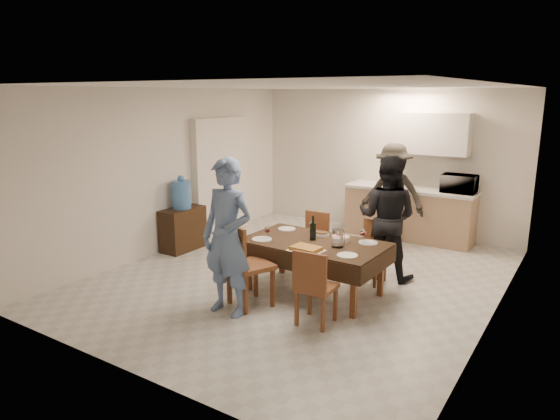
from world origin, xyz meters
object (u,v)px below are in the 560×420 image
(water_pitcher, at_px, (338,238))
(savoury_tart, at_px, (306,249))
(person_kitchen, at_px, (392,194))
(microwave, at_px, (459,184))
(person_near, at_px, (227,237))
(console, at_px, (183,229))
(dining_table, at_px, (314,244))
(person_far, at_px, (387,218))
(water_jug, at_px, (181,195))
(wine_bottle, at_px, (313,228))

(water_pitcher, xyz_separation_m, savoury_tart, (-0.25, -0.33, -0.09))
(person_kitchen, bearing_deg, microwave, 24.81)
(person_kitchen, bearing_deg, person_near, -98.81)
(console, bearing_deg, microwave, 35.65)
(microwave, height_order, person_near, person_near)
(microwave, height_order, person_kitchen, person_kitchen)
(console, xyz_separation_m, person_near, (2.15, -1.50, 0.56))
(dining_table, height_order, person_kitchen, person_kitchen)
(console, bearing_deg, savoury_tart, -16.50)
(person_near, distance_m, person_far, 2.37)
(water_jug, bearing_deg, person_far, 10.45)
(dining_table, xyz_separation_m, person_near, (-0.55, -1.05, 0.26))
(dining_table, xyz_separation_m, microwave, (1.00, 3.10, 0.41))
(microwave, xyz_separation_m, person_near, (-1.55, -4.15, -0.15))
(dining_table, bearing_deg, person_kitchen, 90.82)
(dining_table, relative_size, console, 2.38)
(console, distance_m, person_kitchen, 3.54)
(water_pitcher, relative_size, person_kitchen, 0.13)
(person_kitchen, bearing_deg, console, -141.05)
(person_far, bearing_deg, savoury_tart, 69.16)
(console, distance_m, water_jug, 0.58)
(dining_table, relative_size, microwave, 3.26)
(microwave, xyz_separation_m, person_kitchen, (-0.97, -0.45, -0.21))
(person_near, bearing_deg, dining_table, 62.87)
(water_jug, distance_m, person_near, 2.62)
(water_jug, height_order, person_near, person_near)
(water_pitcher, height_order, person_near, person_near)
(savoury_tart, height_order, microwave, microwave)
(water_pitcher, distance_m, savoury_tart, 0.42)
(water_pitcher, bearing_deg, person_kitchen, 96.87)
(savoury_tart, relative_size, microwave, 0.73)
(wine_bottle, xyz_separation_m, person_kitchen, (0.07, 2.60, 0.01))
(dining_table, height_order, water_jug, water_jug)
(water_pitcher, xyz_separation_m, person_kitchen, (-0.33, 2.70, 0.06))
(water_pitcher, relative_size, person_near, 0.12)
(wine_bottle, bearing_deg, savoury_tart, -70.77)
(water_jug, xyz_separation_m, wine_bottle, (2.65, -0.40, -0.07))
(console, xyz_separation_m, microwave, (3.70, 2.65, 0.71))
(microwave, bearing_deg, person_near, 69.57)
(person_far, bearing_deg, wine_bottle, 55.66)
(dining_table, distance_m, person_far, 1.20)
(person_kitchen, bearing_deg, savoury_tart, -88.57)
(person_far, distance_m, person_kitchen, 1.69)
(dining_table, bearing_deg, wine_bottle, 136.34)
(person_kitchen, bearing_deg, dining_table, -90.52)
(microwave, bearing_deg, water_pitcher, 78.40)
(water_pitcher, relative_size, person_far, 0.13)
(console, xyz_separation_m, person_far, (3.25, 0.60, 0.51))
(dining_table, relative_size, water_jug, 3.92)
(dining_table, height_order, wine_bottle, wine_bottle)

